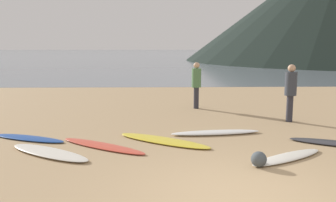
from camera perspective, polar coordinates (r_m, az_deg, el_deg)
ground_plane at (r=15.94m, az=3.14°, el=-0.26°), size 120.00×120.00×0.20m
ocean_water at (r=70.44m, az=-0.45°, el=7.04°), size 140.00×100.00×0.01m
surfboard_0 at (r=10.22m, az=-20.56°, el=-5.35°), size 2.15×1.24×0.07m
surfboard_1 at (r=8.75m, az=-17.78°, el=-7.53°), size 2.28×1.81×0.09m
surfboard_2 at (r=9.03m, az=-10.03°, el=-6.79°), size 2.34×1.79×0.06m
surfboard_3 at (r=9.34m, az=-0.72°, el=-6.08°), size 2.52×1.97×0.07m
surfboard_4 at (r=10.18m, az=7.32°, el=-4.81°), size 2.50×0.75×0.10m
surfboard_5 at (r=8.44m, az=17.86°, el=-8.20°), size 2.00×1.49×0.07m
person_0 at (r=12.13m, az=18.31°, el=1.88°), size 0.36×0.36×1.79m
person_1 at (r=13.90m, az=4.38°, el=3.02°), size 0.35×0.35×1.73m
beach_rock_near at (r=7.73m, az=13.76°, el=-8.67°), size 0.32×0.32×0.32m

